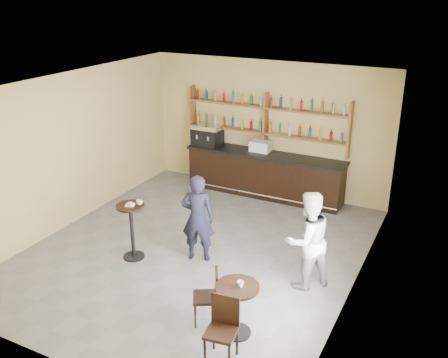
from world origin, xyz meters
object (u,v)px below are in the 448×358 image
at_px(man_main, 198,218).
at_px(pastry_case, 261,147).
at_px(espresso_machine, 207,135).
at_px(cafe_table, 237,310).
at_px(bar_counter, 264,174).
at_px(chair_west, 206,297).
at_px(pedestal_table, 132,232).
at_px(chair_south, 221,332).
at_px(patron_second, 307,240).

bearing_deg(man_main, pastry_case, -104.37).
relative_size(pastry_case, man_main, 0.29).
height_order(espresso_machine, cafe_table, espresso_machine).
height_order(bar_counter, pastry_case, pastry_case).
xyz_separation_m(man_main, chair_west, (1.03, -1.58, -0.40)).
distance_m(pastry_case, pedestal_table, 4.06).
relative_size(chair_west, chair_south, 0.93).
bearing_deg(espresso_machine, cafe_table, -52.41).
height_order(pastry_case, patron_second, patron_second).
bearing_deg(chair_south, pastry_case, 100.21).
distance_m(espresso_machine, pastry_case, 1.46).
bearing_deg(cafe_table, pastry_case, 109.43).
distance_m(pedestal_table, chair_west, 2.39).
bearing_deg(pastry_case, espresso_machine, 172.05).
height_order(espresso_machine, chair_south, espresso_machine).
bearing_deg(man_main, cafe_table, 116.51).
relative_size(espresso_machine, pastry_case, 1.47).
bearing_deg(pastry_case, chair_south, -80.01).
height_order(pedestal_table, patron_second, patron_second).
height_order(espresso_machine, patron_second, patron_second).
relative_size(man_main, patron_second, 0.97).
distance_m(cafe_table, chair_south, 0.60).
xyz_separation_m(man_main, patron_second, (2.07, 0.05, 0.02)).
xyz_separation_m(bar_counter, cafe_table, (1.65, -5.01, -0.12)).
bearing_deg(cafe_table, chair_west, 174.81).
distance_m(cafe_table, patron_second, 1.81).
distance_m(bar_counter, pedestal_table, 4.03).
bearing_deg(cafe_table, chair_south, -85.24).
height_order(espresso_machine, man_main, man_main).
height_order(pastry_case, cafe_table, pastry_case).
bearing_deg(bar_counter, chair_west, -77.43).
bearing_deg(espresso_machine, chair_south, -54.91).
relative_size(bar_counter, chair_west, 4.48).
height_order(pedestal_table, chair_west, pedestal_table).
xyz_separation_m(espresso_machine, cafe_table, (3.22, -5.01, -0.90)).
bearing_deg(espresso_machine, pastry_case, 4.81).
xyz_separation_m(pastry_case, chair_west, (1.22, -4.96, -0.77)).
xyz_separation_m(cafe_table, chair_south, (0.05, -0.60, 0.06)).
height_order(pastry_case, man_main, man_main).
relative_size(pedestal_table, chair_south, 1.15).
bearing_deg(patron_second, chair_south, 29.42).
xyz_separation_m(espresso_machine, man_main, (1.64, -3.37, -0.48)).
xyz_separation_m(espresso_machine, patron_second, (3.71, -3.32, -0.45)).
relative_size(espresso_machine, patron_second, 0.42).
bearing_deg(man_main, chair_west, 105.49).
bearing_deg(bar_counter, espresso_machine, 180.00).
xyz_separation_m(bar_counter, man_main, (0.08, -3.37, 0.31)).
distance_m(bar_counter, patron_second, 3.97).
distance_m(pedestal_table, man_main, 1.27).
xyz_separation_m(cafe_table, patron_second, (0.49, 1.68, 0.45)).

